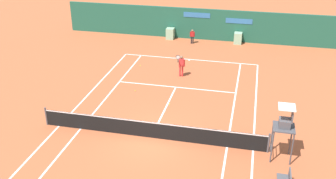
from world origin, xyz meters
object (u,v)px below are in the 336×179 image
(player_on_baseline, at_px, (181,64))
(tennis_ball_mid_court, at_px, (135,91))
(tennis_ball_near_service_line, at_px, (169,104))
(tennis_ball_by_sideline, at_px, (140,65))
(umpire_chair, at_px, (285,125))
(ball_kid_left_post, at_px, (192,35))

(player_on_baseline, distance_m, tennis_ball_mid_court, 4.04)
(player_on_baseline, height_order, tennis_ball_near_service_line, player_on_baseline)
(tennis_ball_mid_court, bearing_deg, tennis_ball_by_sideline, 102.24)
(tennis_ball_near_service_line, xyz_separation_m, tennis_ball_mid_court, (-2.61, 1.33, 0.00))
(tennis_ball_near_service_line, bearing_deg, umpire_chair, -33.23)
(player_on_baseline, bearing_deg, ball_kid_left_post, -95.31)
(player_on_baseline, height_order, tennis_ball_mid_court, player_on_baseline)
(umpire_chair, xyz_separation_m, tennis_ball_near_service_line, (-6.45, 4.23, -1.82))
(player_on_baseline, xyz_separation_m, tennis_ball_near_service_line, (0.14, -4.39, -0.90))
(tennis_ball_near_service_line, height_order, tennis_ball_mid_court, same)
(tennis_ball_near_service_line, relative_size, tennis_ball_mid_court, 1.00)
(ball_kid_left_post, bearing_deg, umpire_chair, 109.60)
(umpire_chair, relative_size, tennis_ball_by_sideline, 41.64)
(umpire_chair, distance_m, tennis_ball_mid_court, 10.79)
(ball_kid_left_post, xyz_separation_m, tennis_ball_near_service_line, (0.59, -11.72, -0.70))
(umpire_chair, height_order, player_on_baseline, umpire_chair)
(player_on_baseline, bearing_deg, tennis_ball_by_sideline, -28.99)
(player_on_baseline, relative_size, ball_kid_left_post, 1.42)
(tennis_ball_by_sideline, height_order, tennis_ball_mid_court, same)
(tennis_ball_near_service_line, xyz_separation_m, tennis_ball_by_sideline, (-3.55, 5.65, 0.00))
(umpire_chair, distance_m, tennis_ball_by_sideline, 14.17)
(umpire_chair, height_order, tennis_ball_by_sideline, umpire_chair)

